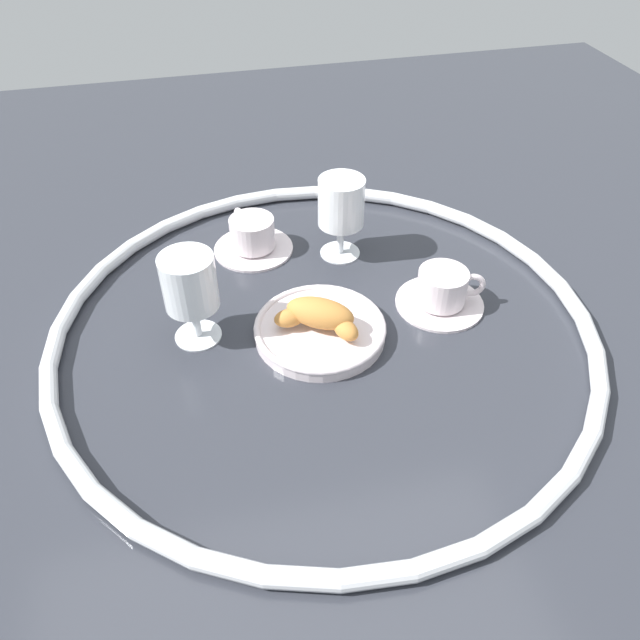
% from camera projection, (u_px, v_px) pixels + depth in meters
% --- Properties ---
extents(ground_plane, '(2.20, 2.20, 0.00)m').
position_uv_depth(ground_plane, '(324.00, 331.00, 0.91)').
color(ground_plane, '#2D3038').
extents(table_chrome_rim, '(0.79, 0.79, 0.02)m').
position_uv_depth(table_chrome_rim, '(324.00, 325.00, 0.90)').
color(table_chrome_rim, silver).
rests_on(table_chrome_rim, ground_plane).
extents(pastry_plate, '(0.19, 0.19, 0.02)m').
position_uv_depth(pastry_plate, '(320.00, 329.00, 0.90)').
color(pastry_plate, silver).
rests_on(pastry_plate, ground_plane).
extents(croissant_large, '(0.12, 0.11, 0.04)m').
position_uv_depth(croissant_large, '(319.00, 315.00, 0.87)').
color(croissant_large, '#BC7A38').
rests_on(croissant_large, pastry_plate).
extents(coffee_cup_near, '(0.14, 0.14, 0.06)m').
position_uv_depth(coffee_cup_near, '(442.00, 291.00, 0.94)').
color(coffee_cup_near, silver).
rests_on(coffee_cup_near, ground_plane).
extents(coffee_cup_far, '(0.14, 0.14, 0.06)m').
position_uv_depth(coffee_cup_far, '(252.00, 237.00, 1.05)').
color(coffee_cup_far, silver).
rests_on(coffee_cup_far, ground_plane).
extents(juice_glass_left, '(0.08, 0.08, 0.14)m').
position_uv_depth(juice_glass_left, '(190.00, 286.00, 0.84)').
color(juice_glass_left, white).
rests_on(juice_glass_left, ground_plane).
extents(juice_glass_right, '(0.08, 0.08, 0.14)m').
position_uv_depth(juice_glass_right, '(341.00, 206.00, 1.00)').
color(juice_glass_right, white).
rests_on(juice_glass_right, ground_plane).
extents(sugar_packet, '(0.05, 0.04, 0.01)m').
position_uv_depth(sugar_packet, '(182.00, 294.00, 0.97)').
color(sugar_packet, white).
rests_on(sugar_packet, ground_plane).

